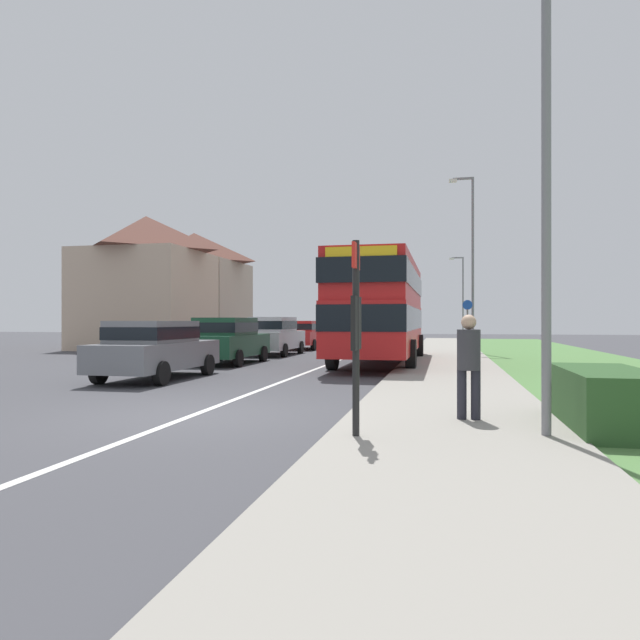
{
  "coord_description": "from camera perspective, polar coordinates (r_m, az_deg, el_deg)",
  "views": [
    {
      "loc": [
        4.1,
        -8.76,
        1.58
      ],
      "look_at": [
        0.73,
        6.52,
        1.6
      ],
      "focal_mm": 31.78,
      "sensor_mm": 36.0,
      "label": 1
    }
  ],
  "objects": [
    {
      "name": "bus_stop_sign",
      "position": [
        7.2,
        3.65,
        -0.39
      ],
      "size": [
        0.09,
        0.52,
        2.6
      ],
      "color": "black",
      "rests_on": "ground_plane"
    },
    {
      "name": "parked_car_red",
      "position": [
        31.37,
        -1.63,
        -1.37
      ],
      "size": [
        1.9,
        4.51,
        1.57
      ],
      "color": "#B21E1E",
      "rests_on": "ground_plane"
    },
    {
      "name": "street_lamp_far",
      "position": [
        47.15,
        14.07,
        2.75
      ],
      "size": [
        1.14,
        0.2,
        6.73
      ],
      "color": "slate",
      "rests_on": "ground_plane"
    },
    {
      "name": "grass_verge_seaward",
      "position": [
        15.48,
        29.02,
        -5.77
      ],
      "size": [
        6.0,
        68.0,
        0.08
      ],
      "primitive_type": "cube",
      "color": "#517F42",
      "rests_on": "ground_plane"
    },
    {
      "name": "ground_plane",
      "position": [
        9.8,
        -12.65,
        -9.35
      ],
      "size": [
        120.0,
        120.0,
        0.0
      ],
      "primitive_type": "plane",
      "color": "#424247"
    },
    {
      "name": "pavement_near_side",
      "position": [
        14.84,
        12.81,
        -5.95
      ],
      "size": [
        3.2,
        68.0,
        0.12
      ],
      "primitive_type": "cube",
      "color": "gray",
      "rests_on": "ground_plane"
    },
    {
      "name": "parked_car_silver",
      "position": [
        26.0,
        -4.64,
        -1.46
      ],
      "size": [
        1.93,
        4.58,
        1.74
      ],
      "color": "#B7B7BC",
      "rests_on": "ground_plane"
    },
    {
      "name": "street_lamp_near",
      "position": [
        8.35,
        21.13,
        21.96
      ],
      "size": [
        1.14,
        0.2,
        8.31
      ],
      "color": "slate",
      "rests_on": "ground_plane"
    },
    {
      "name": "parked_car_grey",
      "position": [
        15.8,
        -16.21,
        -2.64
      ],
      "size": [
        1.9,
        4.43,
        1.57
      ],
      "color": "slate",
      "rests_on": "ground_plane"
    },
    {
      "name": "house_terrace_far_side",
      "position": [
        36.08,
        -14.68,
        3.35
      ],
      "size": [
        6.19,
        12.37,
        7.47
      ],
      "color": "#C1A88E",
      "rests_on": "ground_plane"
    },
    {
      "name": "parked_car_dark_green",
      "position": [
        20.96,
        -9.32,
        -1.86
      ],
      "size": [
        1.99,
        4.39,
        1.69
      ],
      "color": "#19472D",
      "rests_on": "ground_plane"
    },
    {
      "name": "lane_marking_centre",
      "position": [
        17.33,
        -1.33,
        -5.29
      ],
      "size": [
        0.14,
        60.0,
        0.01
      ],
      "primitive_type": "cube",
      "color": "silver",
      "rests_on": "ground_plane"
    },
    {
      "name": "double_decker_bus",
      "position": [
        20.74,
        6.15,
        1.48
      ],
      "size": [
        2.8,
        10.32,
        3.7
      ],
      "color": "red",
      "rests_on": "ground_plane"
    },
    {
      "name": "roadside_hedge",
      "position": [
        8.89,
        26.88,
        -7.36
      ],
      "size": [
        1.1,
        2.57,
        0.9
      ],
      "primitive_type": "cube",
      "color": "#2D5128",
      "rests_on": "ground_plane"
    },
    {
      "name": "pedestrian_at_stop",
      "position": [
        8.67,
        14.75,
        -4.07
      ],
      "size": [
        0.34,
        0.34,
        1.67
      ],
      "color": "#23232D",
      "rests_on": "ground_plane"
    },
    {
      "name": "cycle_route_sign",
      "position": [
        26.48,
        14.63,
        -0.4
      ],
      "size": [
        0.44,
        0.08,
        2.52
      ],
      "color": "slate",
      "rests_on": "ground_plane"
    },
    {
      "name": "street_lamp_mid",
      "position": [
        27.42,
        14.94,
        6.45
      ],
      "size": [
        1.14,
        0.2,
        8.27
      ],
      "color": "slate",
      "rests_on": "ground_plane"
    }
  ]
}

